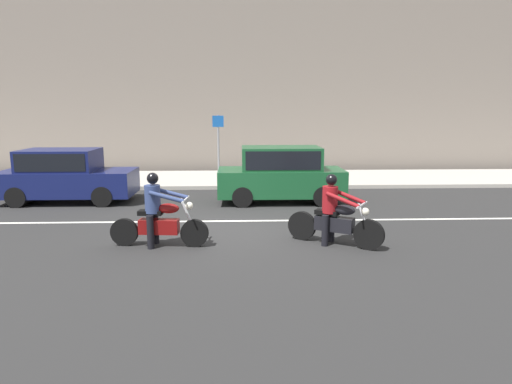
# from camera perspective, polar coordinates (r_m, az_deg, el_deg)

# --- Properties ---
(ground_plane) EXTENTS (80.00, 80.00, 0.00)m
(ground_plane) POSITION_cam_1_polar(r_m,az_deg,el_deg) (11.37, -3.18, -4.79)
(ground_plane) COLOR #262626
(sidewalk_slab) EXTENTS (40.00, 4.40, 0.14)m
(sidewalk_slab) POSITION_cam_1_polar(r_m,az_deg,el_deg) (19.20, -2.80, 1.66)
(sidewalk_slab) COLOR #A8A399
(sidewalk_slab) RESTS_ON ground_plane
(building_facade) EXTENTS (40.00, 1.40, 9.46)m
(building_facade) POSITION_cam_1_polar(r_m,az_deg,el_deg) (22.45, -2.82, 14.84)
(building_facade) COLOR slate
(building_facade) RESTS_ON ground_plane
(lane_marking_stripe) EXTENTS (18.00, 0.14, 0.01)m
(lane_marking_stripe) POSITION_cam_1_polar(r_m,az_deg,el_deg) (12.26, 0.75, -3.64)
(lane_marking_stripe) COLOR silver
(lane_marking_stripe) RESTS_ON ground_plane
(motorcycle_with_rider_denim_blue) EXTENTS (2.18, 0.70, 1.64)m
(motorcycle_with_rider_denim_blue) POSITION_cam_1_polar(r_m,az_deg,el_deg) (10.10, -12.27, -3.06)
(motorcycle_with_rider_denim_blue) COLOR black
(motorcycle_with_rider_denim_blue) RESTS_ON ground_plane
(motorcycle_with_rider_crimson) EXTENTS (1.96, 1.27, 1.58)m
(motorcycle_with_rider_crimson) POSITION_cam_1_polar(r_m,az_deg,el_deg) (10.15, 9.85, -3.05)
(motorcycle_with_rider_crimson) COLOR black
(motorcycle_with_rider_crimson) RESTS_ON ground_plane
(parked_hatchback_forest_green) EXTENTS (4.04, 1.76, 1.80)m
(parked_hatchback_forest_green) POSITION_cam_1_polar(r_m,az_deg,el_deg) (14.61, 3.15, 2.35)
(parked_hatchback_forest_green) COLOR #164C28
(parked_hatchback_forest_green) RESTS_ON ground_plane
(parked_sedan_navy) EXTENTS (4.23, 1.82, 1.72)m
(parked_sedan_navy) POSITION_cam_1_polar(r_m,az_deg,el_deg) (15.85, -22.97, 1.95)
(parked_sedan_navy) COLOR #11194C
(parked_sedan_navy) RESTS_ON ground_plane
(street_sign_post) EXTENTS (0.44, 0.08, 2.63)m
(street_sign_post) POSITION_cam_1_polar(r_m,az_deg,el_deg) (18.02, -4.78, 6.38)
(street_sign_post) COLOR gray
(street_sign_post) RESTS_ON sidewalk_slab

